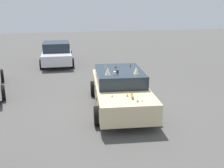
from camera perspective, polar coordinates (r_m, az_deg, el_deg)
The scene contains 3 objects.
ground_plane at distance 9.40m, azimuth 1.78°, elevation -5.13°, with size 60.00×60.00×0.00m, color #514F4C.
art_car_decorated at distance 9.20m, azimuth 1.79°, elevation -1.03°, with size 4.68×2.44×1.59m.
parked_sedan_far_right at distance 16.78m, azimuth -12.32°, elevation 6.81°, with size 4.42×2.14×1.41m.
Camera 1 is at (-8.39, 2.36, 3.52)m, focal length 40.65 mm.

